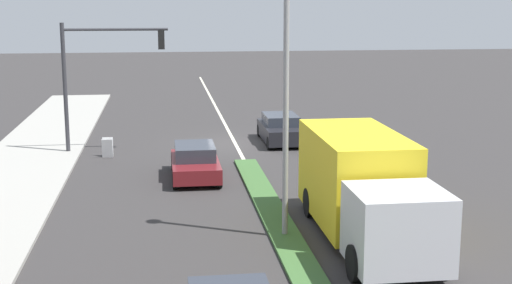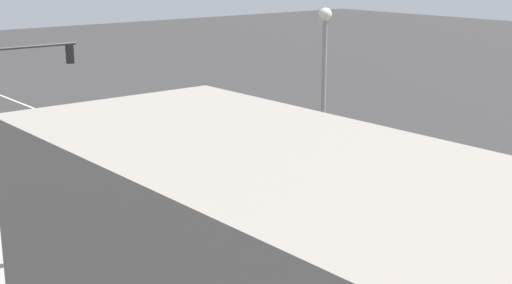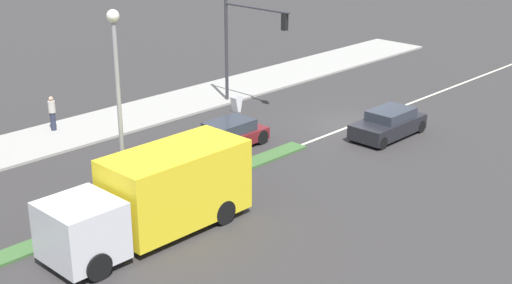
{
  "view_description": "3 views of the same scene",
  "coord_description": "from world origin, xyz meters",
  "px_view_note": "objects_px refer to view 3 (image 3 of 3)",
  "views": [
    {
      "loc": [
        3.39,
        32.96,
        6.64
      ],
      "look_at": [
        0.07,
        8.03,
        1.64
      ],
      "focal_mm": 50.0,
      "sensor_mm": 36.0,
      "label": 1
    },
    {
      "loc": [
        16.91,
        30.67,
        9.06
      ],
      "look_at": [
        -1.34,
        8.54,
        1.63
      ],
      "focal_mm": 50.0,
      "sensor_mm": 36.0,
      "label": 2
    },
    {
      "loc": [
        -19.98,
        27.57,
        11.44
      ],
      "look_at": [
        -0.63,
        7.52,
        1.27
      ],
      "focal_mm": 50.0,
      "sensor_mm": 36.0,
      "label": 3
    }
  ],
  "objects_px": {
    "pedestrian": "(52,112)",
    "sedan_dark": "(388,124)",
    "street_lamp": "(118,87)",
    "warning_aframe_sign": "(236,104)",
    "traffic_signal_main": "(245,35)",
    "delivery_truck": "(156,195)",
    "sedan_maroon": "(227,135)"
  },
  "relations": [
    {
      "from": "traffic_signal_main",
      "to": "street_lamp",
      "type": "relative_size",
      "value": 0.76
    },
    {
      "from": "delivery_truck",
      "to": "sedan_dark",
      "type": "bearing_deg",
      "value": -90.0
    },
    {
      "from": "pedestrian",
      "to": "sedan_maroon",
      "type": "xyz_separation_m",
      "value": [
        -7.63,
        -4.37,
        -0.41
      ]
    },
    {
      "from": "pedestrian",
      "to": "sedan_dark",
      "type": "relative_size",
      "value": 0.42
    },
    {
      "from": "street_lamp",
      "to": "delivery_truck",
      "type": "height_order",
      "value": "street_lamp"
    },
    {
      "from": "street_lamp",
      "to": "warning_aframe_sign",
      "type": "relative_size",
      "value": 8.8
    },
    {
      "from": "delivery_truck",
      "to": "sedan_maroon",
      "type": "distance_m",
      "value": 8.81
    },
    {
      "from": "pedestrian",
      "to": "traffic_signal_main",
      "type": "bearing_deg",
      "value": -111.3
    },
    {
      "from": "delivery_truck",
      "to": "sedan_maroon",
      "type": "bearing_deg",
      "value": -59.88
    },
    {
      "from": "warning_aframe_sign",
      "to": "sedan_dark",
      "type": "bearing_deg",
      "value": -163.71
    },
    {
      "from": "traffic_signal_main",
      "to": "pedestrian",
      "type": "bearing_deg",
      "value": 68.7
    },
    {
      "from": "delivery_truck",
      "to": "sedan_maroon",
      "type": "height_order",
      "value": "delivery_truck"
    },
    {
      "from": "pedestrian",
      "to": "sedan_maroon",
      "type": "bearing_deg",
      "value": -150.18
    },
    {
      "from": "street_lamp",
      "to": "delivery_truck",
      "type": "xyz_separation_m",
      "value": [
        -2.2,
        0.29,
        -3.31
      ]
    },
    {
      "from": "pedestrian",
      "to": "delivery_truck",
      "type": "relative_size",
      "value": 0.23
    },
    {
      "from": "street_lamp",
      "to": "pedestrian",
      "type": "bearing_deg",
      "value": -16.53
    },
    {
      "from": "street_lamp",
      "to": "pedestrian",
      "type": "relative_size",
      "value": 4.34
    },
    {
      "from": "street_lamp",
      "to": "sedan_dark",
      "type": "xyz_separation_m",
      "value": [
        -2.2,
        -13.71,
        -4.14
      ]
    },
    {
      "from": "traffic_signal_main",
      "to": "delivery_truck",
      "type": "height_order",
      "value": "traffic_signal_main"
    },
    {
      "from": "street_lamp",
      "to": "warning_aframe_sign",
      "type": "distance_m",
      "value": 13.48
    },
    {
      "from": "street_lamp",
      "to": "sedan_dark",
      "type": "bearing_deg",
      "value": -99.11
    },
    {
      "from": "warning_aframe_sign",
      "to": "street_lamp",
      "type": "bearing_deg",
      "value": 116.86
    },
    {
      "from": "pedestrian",
      "to": "sedan_maroon",
      "type": "relative_size",
      "value": 0.43
    },
    {
      "from": "traffic_signal_main",
      "to": "delivery_truck",
      "type": "xyz_separation_m",
      "value": [
        -8.32,
        12.71,
        -2.43
      ]
    },
    {
      "from": "sedan_dark",
      "to": "street_lamp",
      "type": "bearing_deg",
      "value": 80.89
    },
    {
      "from": "sedan_maroon",
      "to": "delivery_truck",
      "type": "bearing_deg",
      "value": 120.12
    },
    {
      "from": "traffic_signal_main",
      "to": "street_lamp",
      "type": "bearing_deg",
      "value": 116.25
    },
    {
      "from": "pedestrian",
      "to": "delivery_truck",
      "type": "distance_m",
      "value": 12.46
    },
    {
      "from": "sedan_dark",
      "to": "sedan_maroon",
      "type": "bearing_deg",
      "value": 55.59
    },
    {
      "from": "traffic_signal_main",
      "to": "sedan_maroon",
      "type": "distance_m",
      "value": 7.25
    },
    {
      "from": "traffic_signal_main",
      "to": "sedan_maroon",
      "type": "bearing_deg",
      "value": 127.43
    },
    {
      "from": "street_lamp",
      "to": "sedan_maroon",
      "type": "relative_size",
      "value": 1.88
    }
  ]
}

